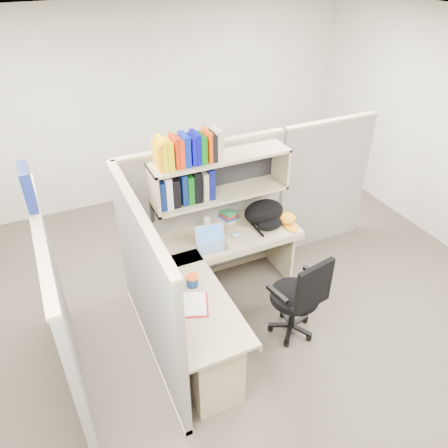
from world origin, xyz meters
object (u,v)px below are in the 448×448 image
task_chair (296,308)px  laptop (213,239)px  desk (215,325)px  snack_canister (192,280)px  backpack (267,215)px

task_chair → laptop: bearing=125.9°
desk → task_chair: size_ratio=1.78×
desk → task_chair: 0.84m
desk → snack_canister: snack_canister is taller
laptop → task_chair: size_ratio=0.30×
laptop → task_chair: bearing=-47.3°
desk → task_chair: task_chair is taller
desk → snack_canister: (-0.10, 0.26, 0.35)m
task_chair → backpack: bearing=81.1°
laptop → desk: bearing=-105.7°
desk → task_chair: (0.83, -0.05, -0.09)m
snack_canister → task_chair: bearing=-19.0°
desk → task_chair: bearing=-3.8°
laptop → task_chair: task_chair is taller
snack_canister → task_chair: size_ratio=0.11×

